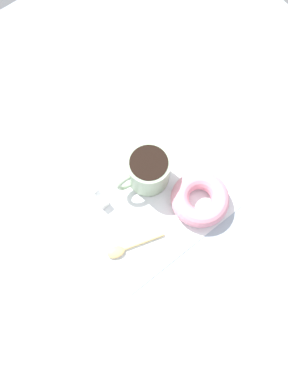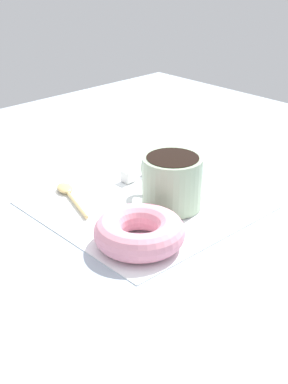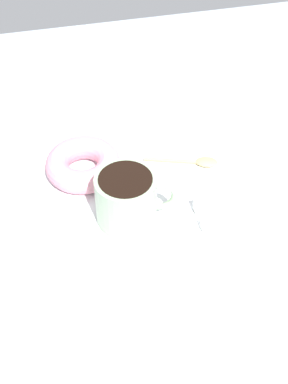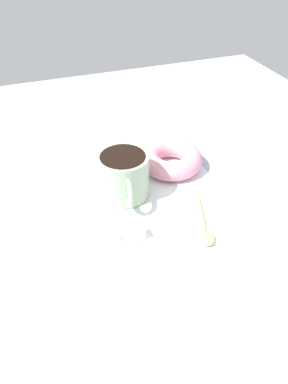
{
  "view_description": "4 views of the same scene",
  "coord_description": "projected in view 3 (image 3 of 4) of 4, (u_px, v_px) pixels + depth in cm",
  "views": [
    {
      "loc": [
        -21.39,
        17.15,
        74.98
      ],
      "look_at": [
        -1.94,
        1.38,
        2.3
      ],
      "focal_mm": 35.0,
      "sensor_mm": 36.0,
      "label": 1
    },
    {
      "loc": [
        -51.42,
        -50.54,
        37.42
      ],
      "look_at": [
        -1.94,
        1.38,
        2.3
      ],
      "focal_mm": 50.0,
      "sensor_mm": 36.0,
      "label": 2
    },
    {
      "loc": [
        53.35,
        -11.78,
        59.12
      ],
      "look_at": [
        -1.94,
        1.38,
        2.3
      ],
      "focal_mm": 50.0,
      "sensor_mm": 36.0,
      "label": 3
    },
    {
      "loc": [
        15.05,
        48.3,
        41.96
      ],
      "look_at": [
        -1.94,
        1.38,
        2.3
      ],
      "focal_mm": 35.0,
      "sensor_mm": 36.0,
      "label": 4
    }
  ],
  "objects": [
    {
      "name": "spoon",
      "position": [
        197.0,
        162.0,
        0.88
      ],
      "size": [
        5.26,
        11.96,
        0.9
      ],
      "color": "#D8B772",
      "rests_on": "napkin"
    },
    {
      "name": "coffee_cup",
      "position": [
        127.0,
        198.0,
        0.77
      ],
      "size": [
        8.86,
        11.92,
        7.86
      ],
      "color": "#9EB793",
      "rests_on": "napkin"
    },
    {
      "name": "donut",
      "position": [
        83.0,
        164.0,
        0.85
      ],
      "size": [
        12.04,
        12.04,
        3.76
      ],
      "primitive_type": "torus",
      "color": "pink",
      "rests_on": "napkin"
    },
    {
      "name": "sugar_cube_extra",
      "position": [
        201.0,
        206.0,
        0.8
      ],
      "size": [
        1.89,
        1.89,
        1.89
      ],
      "primitive_type": "cube",
      "color": "white",
      "rests_on": "napkin"
    },
    {
      "name": "napkin",
      "position": [
        144.0,
        202.0,
        0.82
      ],
      "size": [
        29.44,
        29.44,
        0.3
      ],
      "primitive_type": "cube",
      "rotation": [
        0.0,
        0.0,
        -0.02
      ],
      "color": "white",
      "rests_on": "ground_plane"
    },
    {
      "name": "ground_plane",
      "position": [
        138.0,
        218.0,
        0.81
      ],
      "size": [
        120.0,
        120.0,
        2.0
      ],
      "primitive_type": "cube",
      "color": "#99A8B7"
    },
    {
      "name": "sugar_cube",
      "position": [
        206.0,
        226.0,
        0.77
      ],
      "size": [
        1.41,
        1.41,
        1.41
      ],
      "primitive_type": "cube",
      "color": "white",
      "rests_on": "napkin"
    }
  ]
}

